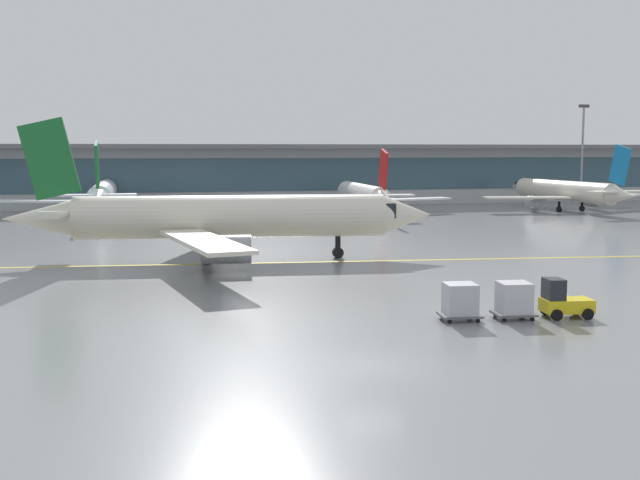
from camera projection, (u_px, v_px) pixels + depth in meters
The scene contains 11 objects.
ground_plane at pixel (374, 366), 31.68m from camera, with size 400.00×400.00×0.00m, color gray.
taxiway_centreline_stripe at pixel (235, 263), 60.07m from camera, with size 110.00×0.36×0.01m, color yellow.
terminal_concourse at pixel (198, 175), 120.28m from camera, with size 179.53×11.00×9.60m.
gate_airplane_1 at pixel (103, 194), 101.64m from camera, with size 27.81×29.80×9.90m.
gate_airplane_2 at pixel (363, 194), 105.82m from camera, with size 25.07×26.96×8.94m.
gate_airplane_3 at pixel (565, 191), 110.85m from camera, with size 26.55×28.66×9.49m.
taxiing_regional_jet at pixel (226, 218), 61.55m from camera, with size 34.20×31.62×11.32m.
baggage_tug at pixel (563, 301), 40.72m from camera, with size 2.74×1.86×2.10m.
cargo_dolly_lead at pixel (514, 299), 40.38m from camera, with size 2.26×1.82×1.94m.
cargo_dolly_trailing at pixel (460, 300), 40.04m from camera, with size 2.26×1.82×1.94m.
apron_light_mast_1 at pixel (582, 150), 125.41m from camera, with size 1.80×0.36×16.04m.
Camera 1 is at (-9.25, -29.52, 8.86)m, focal length 43.30 mm.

